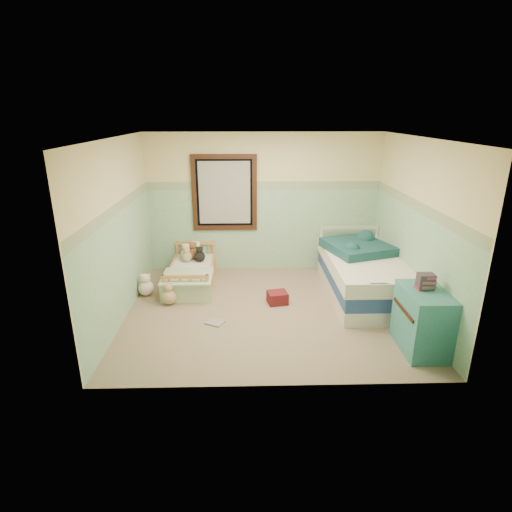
{
  "coord_description": "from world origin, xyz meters",
  "views": [
    {
      "loc": [
        -0.33,
        -5.56,
        2.82
      ],
      "look_at": [
        -0.17,
        0.35,
        0.75
      ],
      "focal_mm": 28.88,
      "sensor_mm": 36.0,
      "label": 1
    }
  ],
  "objects_px": {
    "plush_floor_tan": "(169,297)",
    "twin_bed_frame": "(362,289)",
    "dresser": "(423,320)",
    "toddler_bed_frame": "(192,279)",
    "plush_floor_cream": "(146,288)",
    "red_pillow": "(277,298)",
    "floor_book": "(215,322)"
  },
  "relations": [
    {
      "from": "plush_floor_cream",
      "to": "twin_bed_frame",
      "type": "xyz_separation_m",
      "value": [
        3.5,
        -0.1,
        -0.02
      ]
    },
    {
      "from": "floor_book",
      "to": "plush_floor_tan",
      "type": "bearing_deg",
      "value": 167.68
    },
    {
      "from": "dresser",
      "to": "toddler_bed_frame",
      "type": "bearing_deg",
      "value": 145.4
    },
    {
      "from": "dresser",
      "to": "floor_book",
      "type": "xyz_separation_m",
      "value": [
        -2.62,
        0.72,
        -0.38
      ]
    },
    {
      "from": "plush_floor_cream",
      "to": "floor_book",
      "type": "relative_size",
      "value": 1.04
    },
    {
      "from": "plush_floor_tan",
      "to": "dresser",
      "type": "height_order",
      "value": "dresser"
    },
    {
      "from": "dresser",
      "to": "red_pillow",
      "type": "xyz_separation_m",
      "value": [
        -1.69,
        1.35,
        -0.3
      ]
    },
    {
      "from": "toddler_bed_frame",
      "to": "plush_floor_cream",
      "type": "relative_size",
      "value": 5.89
    },
    {
      "from": "twin_bed_frame",
      "to": "floor_book",
      "type": "bearing_deg",
      "value": -159.23
    },
    {
      "from": "toddler_bed_frame",
      "to": "red_pillow",
      "type": "relative_size",
      "value": 4.98
    },
    {
      "from": "toddler_bed_frame",
      "to": "plush_floor_tan",
      "type": "distance_m",
      "value": 0.82
    },
    {
      "from": "toddler_bed_frame",
      "to": "floor_book",
      "type": "distance_m",
      "value": 1.51
    },
    {
      "from": "plush_floor_cream",
      "to": "floor_book",
      "type": "distance_m",
      "value": 1.53
    },
    {
      "from": "plush_floor_tan",
      "to": "dresser",
      "type": "relative_size",
      "value": 0.31
    },
    {
      "from": "plush_floor_cream",
      "to": "floor_book",
      "type": "xyz_separation_m",
      "value": [
        1.17,
        -0.98,
        -0.11
      ]
    },
    {
      "from": "toddler_bed_frame",
      "to": "plush_floor_tan",
      "type": "relative_size",
      "value": 6.01
    },
    {
      "from": "floor_book",
      "to": "red_pillow",
      "type": "bearing_deg",
      "value": 62.22
    },
    {
      "from": "plush_floor_tan",
      "to": "twin_bed_frame",
      "type": "height_order",
      "value": "plush_floor_tan"
    },
    {
      "from": "twin_bed_frame",
      "to": "red_pillow",
      "type": "xyz_separation_m",
      "value": [
        -1.39,
        -0.26,
        -0.02
      ]
    },
    {
      "from": "dresser",
      "to": "floor_book",
      "type": "bearing_deg",
      "value": 164.58
    },
    {
      "from": "toddler_bed_frame",
      "to": "twin_bed_frame",
      "type": "bearing_deg",
      "value": -10.92
    },
    {
      "from": "twin_bed_frame",
      "to": "dresser",
      "type": "height_order",
      "value": "dresser"
    },
    {
      "from": "plush_floor_cream",
      "to": "red_pillow",
      "type": "xyz_separation_m",
      "value": [
        2.11,
        -0.36,
        -0.03
      ]
    },
    {
      "from": "plush_floor_cream",
      "to": "plush_floor_tan",
      "type": "xyz_separation_m",
      "value": [
        0.43,
        -0.34,
        -0.0
      ]
    },
    {
      "from": "plush_floor_tan",
      "to": "floor_book",
      "type": "distance_m",
      "value": 0.99
    },
    {
      "from": "twin_bed_frame",
      "to": "floor_book",
      "type": "xyz_separation_m",
      "value": [
        -2.33,
        -0.88,
        -0.1
      ]
    },
    {
      "from": "red_pillow",
      "to": "dresser",
      "type": "bearing_deg",
      "value": -38.65
    },
    {
      "from": "twin_bed_frame",
      "to": "toddler_bed_frame",
      "type": "bearing_deg",
      "value": 169.08
    },
    {
      "from": "dresser",
      "to": "red_pillow",
      "type": "height_order",
      "value": "dresser"
    },
    {
      "from": "plush_floor_tan",
      "to": "twin_bed_frame",
      "type": "xyz_separation_m",
      "value": [
        3.07,
        0.24,
        -0.01
      ]
    },
    {
      "from": "dresser",
      "to": "plush_floor_cream",
      "type": "bearing_deg",
      "value": 155.82
    },
    {
      "from": "plush_floor_tan",
      "to": "plush_floor_cream",
      "type": "bearing_deg",
      "value": 141.69
    }
  ]
}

